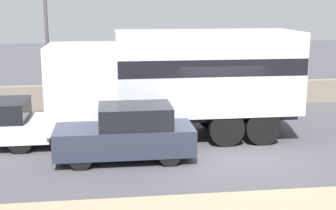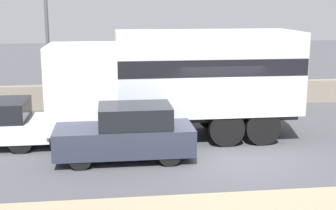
# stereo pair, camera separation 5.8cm
# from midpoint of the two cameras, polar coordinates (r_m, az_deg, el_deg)

# --- Properties ---
(ground_plane) EXTENTS (80.00, 80.00, 0.00)m
(ground_plane) POSITION_cam_midpoint_polar(r_m,az_deg,el_deg) (13.73, 7.10, -6.11)
(ground_plane) COLOR #47474C
(stone_wall_backdrop) EXTENTS (60.00, 0.35, 0.99)m
(stone_wall_backdrop) POSITION_cam_midpoint_polar(r_m,az_deg,el_deg) (20.09, 2.28, 1.35)
(stone_wall_backdrop) COLOR gray
(stone_wall_backdrop) RESTS_ON ground_plane
(box_truck) EXTENTS (7.86, 2.47, 3.46)m
(box_truck) POSITION_cam_midpoint_polar(r_m,az_deg,el_deg) (14.91, 1.22, 3.48)
(box_truck) COLOR silver
(box_truck) RESTS_ON ground_plane
(car_hatchback) EXTENTS (3.84, 1.83, 1.56)m
(car_hatchback) POSITION_cam_midpoint_polar(r_m,az_deg,el_deg) (13.23, -5.13, -3.32)
(car_hatchback) COLOR #282D3D
(car_hatchback) RESTS_ON ground_plane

